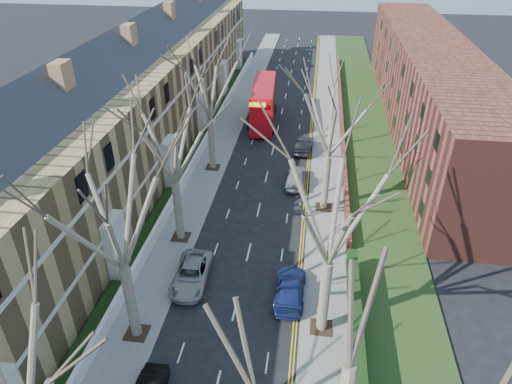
% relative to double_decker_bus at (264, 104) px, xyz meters
% --- Properties ---
extents(pavement_left, '(3.00, 102.00, 0.12)m').
position_rel_double_decker_bus_xyz_m(pavement_left, '(-3.96, -1.98, -2.32)').
color(pavement_left, slate).
rests_on(pavement_left, ground).
extents(pavement_right, '(3.00, 102.00, 0.12)m').
position_rel_double_decker_bus_xyz_m(pavement_right, '(8.04, -1.98, -2.32)').
color(pavement_right, slate).
rests_on(pavement_right, ground).
extents(terrace_left, '(9.70, 78.00, 13.60)m').
position_rel_double_decker_bus_xyz_m(terrace_left, '(-11.61, -9.98, 3.15)').
color(terrace_left, olive).
rests_on(terrace_left, ground).
extents(flats_right, '(13.97, 54.00, 10.00)m').
position_rel_double_decker_bus_xyz_m(flats_right, '(19.50, 2.02, 2.60)').
color(flats_right, brown).
rests_on(flats_right, ground).
extents(front_wall_left, '(0.30, 78.00, 1.00)m').
position_rel_double_decker_bus_xyz_m(front_wall_left, '(-5.61, -9.98, -1.76)').
color(front_wall_left, white).
rests_on(front_wall_left, ground).
extents(grass_verge_right, '(6.00, 102.00, 0.06)m').
position_rel_double_decker_bus_xyz_m(grass_verge_right, '(12.54, -1.98, -2.23)').
color(grass_verge_right, '#233D16').
rests_on(grass_verge_right, ground).
extents(tree_left_mid, '(10.50, 10.50, 14.71)m').
position_rel_double_decker_bus_xyz_m(tree_left_mid, '(-3.66, -34.98, 7.18)').
color(tree_left_mid, '#6A5F4C').
rests_on(tree_left_mid, ground).
extents(tree_left_far, '(10.15, 10.15, 14.22)m').
position_rel_double_decker_bus_xyz_m(tree_left_far, '(-3.66, -24.98, 6.86)').
color(tree_left_far, '#6A5F4C').
rests_on(tree_left_far, ground).
extents(tree_left_dist, '(10.50, 10.50, 14.71)m').
position_rel_double_decker_bus_xyz_m(tree_left_dist, '(-3.66, -12.98, 7.18)').
color(tree_left_dist, '#6A5F4C').
rests_on(tree_left_dist, ground).
extents(tree_right_mid, '(10.50, 10.50, 14.71)m').
position_rel_double_decker_bus_xyz_m(tree_right_mid, '(7.74, -32.98, 7.18)').
color(tree_right_mid, '#6A5F4C').
rests_on(tree_right_mid, ground).
extents(tree_right_far, '(10.15, 10.15, 14.22)m').
position_rel_double_decker_bus_xyz_m(tree_right_far, '(7.74, -18.98, 6.86)').
color(tree_right_far, '#6A5F4C').
rests_on(tree_right_far, ground).
extents(double_decker_bus, '(3.46, 11.73, 4.82)m').
position_rel_double_decker_bus_xyz_m(double_decker_bus, '(0.00, 0.00, 0.00)').
color(double_decker_bus, red).
rests_on(double_decker_bus, ground).
extents(car_left_far, '(2.55, 5.25, 1.44)m').
position_rel_double_decker_bus_xyz_m(car_left_far, '(-1.45, -29.88, -1.66)').
color(car_left_far, '#939297').
rests_on(car_left_far, ground).
extents(car_right_near, '(2.08, 5.00, 1.44)m').
position_rel_double_decker_bus_xyz_m(car_right_near, '(5.57, -30.35, -1.66)').
color(car_right_near, navy).
rests_on(car_right_near, ground).
extents(car_right_mid, '(2.03, 4.74, 1.59)m').
position_rel_double_decker_bus_xyz_m(car_right_mid, '(5.05, -15.03, -1.58)').
color(car_right_mid, gray).
rests_on(car_right_mid, ground).
extents(car_right_far, '(2.04, 4.60, 1.47)m').
position_rel_double_decker_bus_xyz_m(car_right_far, '(5.48, -7.72, -1.64)').
color(car_right_far, black).
rests_on(car_right_far, ground).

